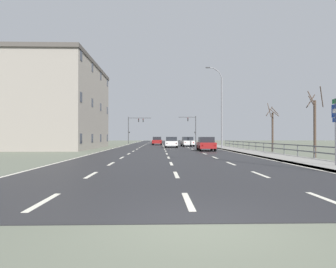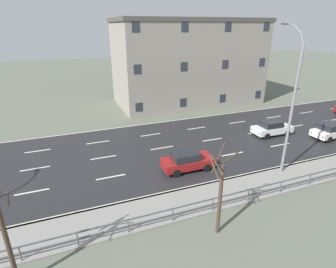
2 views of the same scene
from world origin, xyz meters
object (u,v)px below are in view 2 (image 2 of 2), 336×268
Objects in this scene: car_far_right at (272,128)px; car_distant at (331,130)px; street_lamp_midground at (291,106)px; car_near_right at (187,160)px; brick_building at (188,62)px.

car_far_right and car_distant have the same top height.
street_lamp_midground is 2.63× the size of car_far_right.
car_far_right is 0.99× the size of car_distant.
car_far_right is at bearing -122.62° from car_distant.
car_far_right is (-3.44, 11.30, 0.00)m from car_near_right.
brick_building is at bearing -169.94° from car_far_right.
car_near_right and car_far_right have the same top height.
car_near_right and car_distant have the same top height.
car_near_right is 0.20× the size of brick_building.
brick_building is at bearing -161.17° from car_distant.
street_lamp_midground is 11.27m from car_distant.
car_near_right is 1.00× the size of car_far_right.
car_distant is 20.35m from brick_building.
car_distant is at bearing 22.18° from brick_building.
car_distant is (-0.63, 16.32, 0.00)m from car_near_right.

